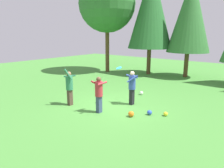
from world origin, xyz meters
TOP-DOWN VIEW (x-y plane):
  - ground_plane at (0.00, 0.00)m, footprint 40.00×40.00m
  - person_thrower at (-1.83, -1.11)m, footprint 0.68×0.68m
  - person_catcher at (0.49, 0.88)m, footprint 0.74×0.72m
  - person_bystander at (-0.03, -0.97)m, footprint 0.48×0.57m
  - frisbee at (-0.02, 0.47)m, footprint 0.36×0.35m
  - ball_yellow at (2.49, 0.51)m, footprint 0.19×0.19m
  - ball_orange at (1.38, -0.49)m, footprint 0.25×0.25m
  - ball_white at (-0.02, 2.65)m, footprint 0.21×0.21m
  - ball_blue at (1.88, 0.19)m, footprint 0.21×0.21m
  - tree_left at (-2.95, 8.66)m, footprint 3.67×3.67m
  - tree_center at (0.06, 9.42)m, footprint 3.30×3.30m
  - tree_far_left at (-6.53, 7.34)m, footprint 4.96×4.96m

SIDE VIEW (x-z plane):
  - ground_plane at x=0.00m, z-range 0.00..0.00m
  - ball_yellow at x=2.49m, z-range 0.00..0.19m
  - ball_white at x=-0.02m, z-range 0.00..0.21m
  - ball_blue at x=1.88m, z-range 0.00..0.21m
  - ball_orange at x=1.38m, z-range 0.00..0.25m
  - person_bystander at x=-0.03m, z-range 0.15..1.78m
  - person_catcher at x=0.49m, z-range 0.16..1.85m
  - person_thrower at x=-1.83m, z-range 0.08..1.94m
  - frisbee at x=-0.02m, z-range 1.78..1.90m
  - tree_center at x=0.06m, z-range 0.99..8.87m
  - tree_left at x=-2.95m, z-range 1.10..9.88m
  - tree_far_left at x=-6.53m, z-range 1.74..10.22m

